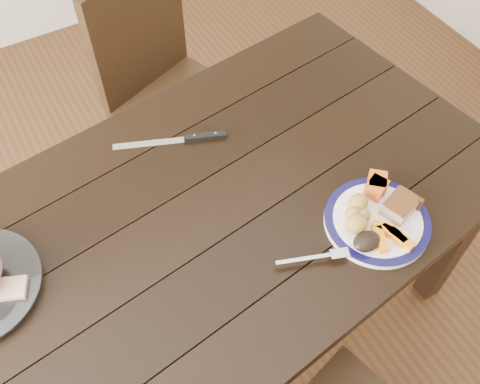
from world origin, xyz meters
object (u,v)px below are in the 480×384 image
dining_table (211,230)px  fork (318,257)px  chair_far (166,83)px  dinner_plate (377,222)px  carving_knife (191,138)px  pork_slice (399,206)px

dining_table → fork: (0.16, -0.26, 0.11)m
chair_far → dinner_plate: (0.15, -0.98, 0.23)m
dinner_plate → carving_knife: (-0.27, 0.49, -0.00)m
carving_knife → fork: bearing=-58.6°
chair_far → carving_knife: (-0.13, -0.49, 0.23)m
dinner_plate → fork: bearing=-175.6°
chair_far → dinner_plate: size_ratio=3.51×
dinner_plate → fork: 0.19m
dining_table → dinner_plate: 0.44m
dining_table → carving_knife: carving_knife is taller
dinner_plate → carving_knife: 0.56m
dinner_plate → dining_table: bearing=144.8°
dinner_plate → carving_knife: dinner_plate is taller
fork → chair_far: bearing=107.7°
dining_table → dinner_plate: (0.35, -0.24, 0.10)m
dining_table → fork: size_ratio=9.89×
dinner_plate → pork_slice: pork_slice is taller
dinner_plate → pork_slice: bearing=-4.8°
pork_slice → fork: size_ratio=0.47×
dinner_plate → fork: size_ratio=1.53×
chair_far → fork: bearing=66.4°
dining_table → chair_far: size_ratio=1.84×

